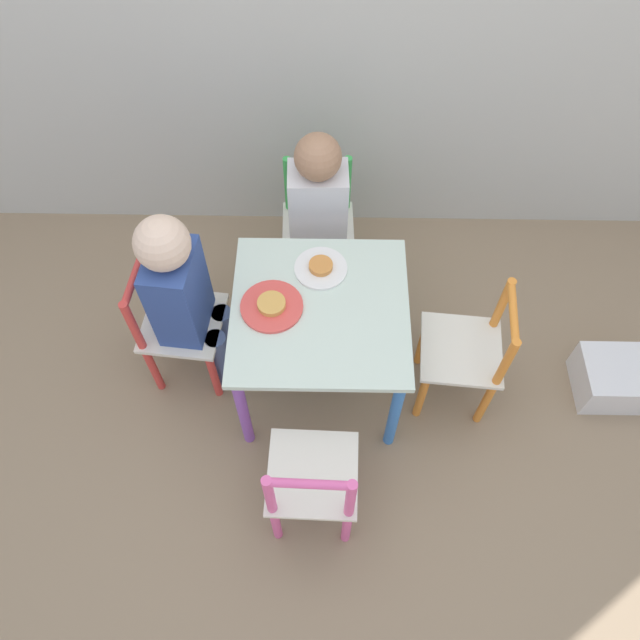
% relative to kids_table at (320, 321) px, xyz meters
% --- Properties ---
extents(ground_plane, '(6.00, 6.00, 0.00)m').
position_rel_kids_table_xyz_m(ground_plane, '(0.00, 0.00, -0.38)').
color(ground_plane, '#8C755B').
extents(kids_table, '(0.54, 0.54, 0.46)m').
position_rel_kids_table_xyz_m(kids_table, '(0.00, 0.00, 0.00)').
color(kids_table, silver).
rests_on(kids_table, ground_plane).
extents(chair_green, '(0.27, 0.27, 0.53)m').
position_rel_kids_table_xyz_m(chair_green, '(-0.02, 0.48, -0.12)').
color(chair_green, silver).
rests_on(chair_green, ground_plane).
extents(chair_red, '(0.29, 0.29, 0.53)m').
position_rel_kids_table_xyz_m(chair_red, '(-0.48, 0.05, -0.12)').
color(chair_red, silver).
rests_on(chair_red, ground_plane).
extents(chair_orange, '(0.28, 0.28, 0.53)m').
position_rel_kids_table_xyz_m(chair_orange, '(0.48, -0.04, -0.12)').
color(chair_orange, silver).
rests_on(chair_orange, ground_plane).
extents(chair_pink, '(0.27, 0.27, 0.53)m').
position_rel_kids_table_xyz_m(chair_pink, '(-0.01, -0.48, -0.12)').
color(chair_pink, silver).
rests_on(chair_pink, ground_plane).
extents(child_back, '(0.20, 0.21, 0.73)m').
position_rel_kids_table_xyz_m(child_back, '(-0.01, 0.42, 0.05)').
color(child_back, '#38383D').
rests_on(child_back, ground_plane).
extents(child_left, '(0.22, 0.21, 0.78)m').
position_rel_kids_table_xyz_m(child_left, '(-0.42, 0.04, 0.08)').
color(child_left, '#4C608E').
rests_on(child_left, ground_plane).
extents(plate_back, '(0.17, 0.17, 0.03)m').
position_rel_kids_table_xyz_m(plate_back, '(0.00, 0.15, 0.08)').
color(plate_back, white).
rests_on(plate_back, kids_table).
extents(plate_left, '(0.19, 0.19, 0.03)m').
position_rel_kids_table_xyz_m(plate_left, '(-0.15, 0.00, 0.08)').
color(plate_left, '#E54C47').
rests_on(plate_left, kids_table).
extents(storage_bin, '(0.29, 0.21, 0.15)m').
position_rel_kids_table_xyz_m(storage_bin, '(1.06, -0.03, -0.31)').
color(storage_bin, silver).
rests_on(storage_bin, ground_plane).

